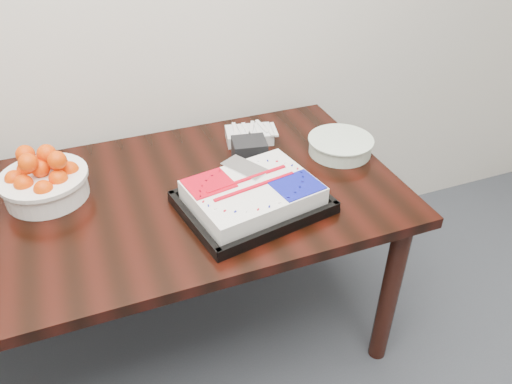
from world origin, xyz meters
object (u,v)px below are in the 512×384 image
object	(u,v)px
table	(142,221)
napkin_box	(249,151)
cake_tray	(253,196)
tangerine_bowl	(43,177)
plate_stack	(340,146)

from	to	relation	value
table	napkin_box	xyz separation A→B (m)	(0.44, 0.10, 0.13)
table	napkin_box	world-z (taller)	napkin_box
cake_tray	tangerine_bowl	world-z (taller)	tangerine_bowl
cake_tray	plate_stack	distance (m)	0.48
tangerine_bowl	napkin_box	xyz separation A→B (m)	(0.72, -0.03, -0.04)
cake_tray	napkin_box	xyz separation A→B (m)	(0.09, 0.27, 0.00)
table	tangerine_bowl	world-z (taller)	tangerine_bowl
cake_tray	napkin_box	world-z (taller)	cake_tray
napkin_box	plate_stack	bearing A→B (deg)	-11.07
table	plate_stack	bearing A→B (deg)	2.55
cake_tray	plate_stack	world-z (taller)	cake_tray
tangerine_bowl	napkin_box	distance (m)	0.72
tangerine_bowl	napkin_box	bearing A→B (deg)	-2.52
plate_stack	napkin_box	world-z (taller)	napkin_box
table	cake_tray	world-z (taller)	cake_tray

